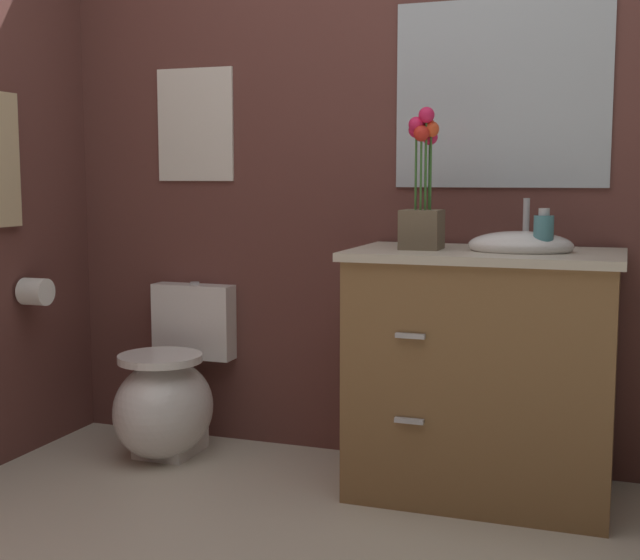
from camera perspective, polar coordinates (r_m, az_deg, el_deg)
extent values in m
cube|color=brown|center=(3.41, 9.33, 8.59)|extent=(4.65, 0.05, 2.50)
ellipsoid|color=white|center=(3.61, -10.29, -8.39)|extent=(0.38, 0.48, 0.40)
cube|color=white|center=(3.68, -9.86, -9.86)|extent=(0.22, 0.26, 0.18)
cube|color=white|center=(3.78, -8.24, -2.68)|extent=(0.36, 0.13, 0.32)
cylinder|color=white|center=(3.54, -10.52, -5.11)|extent=(0.34, 0.34, 0.03)
cylinder|color=#B7B7BC|center=(3.76, -8.28, -0.27)|extent=(0.04, 0.04, 0.02)
cube|color=brown|center=(3.15, 10.68, -6.38)|extent=(0.90, 0.52, 0.85)
cube|color=beige|center=(3.08, 10.86, 1.66)|extent=(0.94, 0.56, 0.03)
ellipsoid|color=white|center=(3.06, 13.10, 2.23)|extent=(0.36, 0.26, 0.10)
cylinder|color=#B7B7BC|center=(3.21, 13.46, 3.68)|extent=(0.02, 0.02, 0.18)
cube|color=#B7B7BC|center=(2.89, 5.98, -3.69)|extent=(0.10, 0.02, 0.02)
cube|color=#B7B7BC|center=(2.95, 5.91, -9.24)|extent=(0.10, 0.02, 0.02)
cube|color=brown|center=(3.09, 6.74, 3.33)|extent=(0.14, 0.14, 0.14)
cylinder|color=#386B2D|center=(3.08, 7.32, 7.24)|extent=(0.01, 0.01, 0.28)
sphere|color=#EA4C23|center=(3.09, 7.36, 9.86)|extent=(0.06, 0.06, 0.06)
cylinder|color=#386B2D|center=(3.12, 7.24, 7.00)|extent=(0.01, 0.01, 0.26)
sphere|color=#E01E51|center=(3.12, 7.28, 9.35)|extent=(0.06, 0.06, 0.06)
cylinder|color=#386B2D|center=(3.12, 6.98, 7.45)|extent=(0.01, 0.01, 0.30)
sphere|color=red|center=(3.13, 7.03, 10.24)|extent=(0.06, 0.06, 0.06)
cylinder|color=#386B2D|center=(3.10, 6.36, 7.24)|extent=(0.01, 0.01, 0.28)
sphere|color=#E01E51|center=(3.10, 6.39, 9.83)|extent=(0.06, 0.06, 0.06)
cylinder|color=#386B2D|center=(3.08, 6.36, 7.40)|extent=(0.01, 0.01, 0.30)
sphere|color=#E01E51|center=(3.09, 6.39, 10.17)|extent=(0.06, 0.06, 0.06)
cylinder|color=#386B2D|center=(3.06, 6.69, 7.10)|extent=(0.01, 0.01, 0.27)
sphere|color=red|center=(3.06, 6.72, 9.60)|extent=(0.06, 0.06, 0.06)
cylinder|color=#386B2D|center=(3.06, 7.01, 7.70)|extent=(0.01, 0.01, 0.33)
sphere|color=#E01E51|center=(3.07, 7.06, 10.78)|extent=(0.06, 0.06, 0.06)
cylinder|color=teal|center=(2.99, 14.55, 2.92)|extent=(0.07, 0.07, 0.13)
cylinder|color=#B7B7BC|center=(2.98, 14.60, 4.38)|extent=(0.04, 0.04, 0.02)
cube|color=silver|center=(3.76, -8.25, 10.11)|extent=(0.35, 0.01, 0.47)
cube|color=#B2BCC6|center=(3.37, 11.87, 11.96)|extent=(0.80, 0.01, 0.70)
cylinder|color=white|center=(3.66, -18.29, -0.73)|extent=(0.11, 0.11, 0.11)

